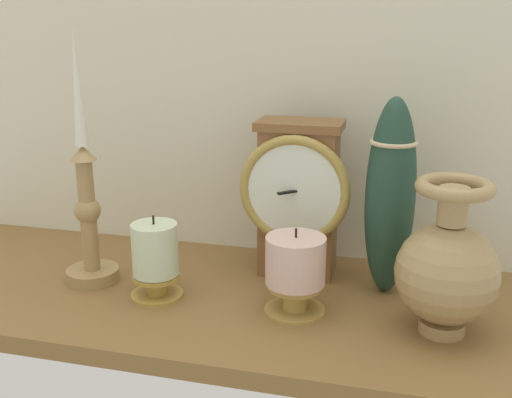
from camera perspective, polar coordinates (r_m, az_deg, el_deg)
name	(u,v)px	position (r cm, az deg, el deg)	size (l,w,h in cm)	color
ground_plane	(201,298)	(87.91, -5.09, -9.14)	(100.00, 36.00, 2.40)	brown
back_wall	(236,46)	(96.76, -1.86, 14.04)	(120.00, 2.00, 65.00)	beige
mantel_clock	(298,196)	(88.49, 3.89, 0.24)	(15.71, 9.68, 22.82)	brown
candlestick_tall_left	(87,209)	(89.43, -15.36, -0.91)	(7.53, 7.53, 35.80)	#A2824F
brass_vase_bulbous	(447,268)	(76.34, 17.31, -6.11)	(12.26, 12.26, 19.15)	tan
pillar_candle_front	(295,270)	(79.11, 3.67, -6.57)	(7.89, 7.89, 11.43)	#AE8D44
pillar_candle_near_clock	(155,258)	(84.45, -9.32, -5.46)	(7.18, 7.18, 11.59)	#B2913C
tall_ceramic_vase	(390,197)	(83.96, 12.34, 0.18)	(6.67, 6.67, 27.12)	#214131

